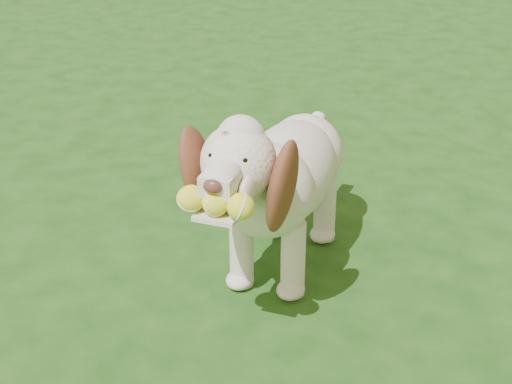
{
  "coord_description": "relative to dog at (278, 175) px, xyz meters",
  "views": [
    {
      "loc": [
        0.61,
        -2.47,
        1.77
      ],
      "look_at": [
        0.4,
        0.09,
        0.5
      ],
      "focal_mm": 55.0,
      "sensor_mm": 36.0,
      "label": 1
    }
  ],
  "objects": [
    {
      "name": "ground",
      "position": [
        -0.47,
        -0.34,
        -0.45
      ],
      "size": [
        80.0,
        80.0,
        0.0
      ],
      "primitive_type": "plane",
      "color": "#184112",
      "rests_on": "ground"
    },
    {
      "name": "dog",
      "position": [
        0.0,
        0.0,
        0.0
      ],
      "size": [
        0.66,
        1.29,
        0.85
      ],
      "rotation": [
        0.0,
        0.0,
        -0.26
      ],
      "color": "silver",
      "rests_on": "ground"
    }
  ]
}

